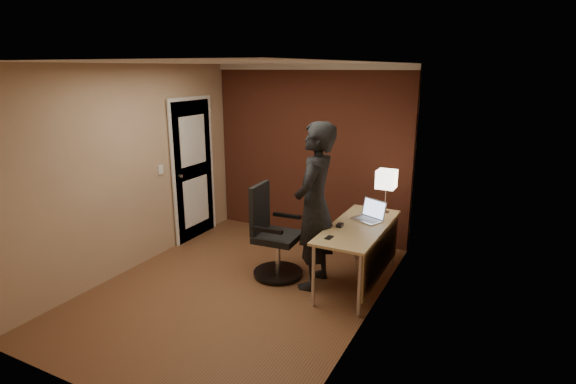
{
  "coord_description": "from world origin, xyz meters",
  "views": [
    {
      "loc": [
        2.62,
        -3.95,
        2.45
      ],
      "look_at": [
        0.35,
        0.55,
        1.05
      ],
      "focal_mm": 28.0,
      "sensor_mm": 36.0,
      "label": 1
    }
  ],
  "objects_px": {
    "mouse": "(340,225)",
    "desk_lamp": "(386,180)",
    "desk": "(364,237)",
    "laptop": "(370,214)",
    "office_chair": "(273,237)",
    "person": "(315,207)",
    "phone": "(329,238)"
  },
  "relations": [
    {
      "from": "desk",
      "to": "laptop",
      "type": "xyz_separation_m",
      "value": [
        -0.02,
        0.25,
        0.19
      ]
    },
    {
      "from": "laptop",
      "to": "person",
      "type": "xyz_separation_m",
      "value": [
        -0.51,
        -0.47,
        0.16
      ]
    },
    {
      "from": "desk_lamp",
      "to": "mouse",
      "type": "bearing_deg",
      "value": -113.8
    },
    {
      "from": "mouse",
      "to": "office_chair",
      "type": "xyz_separation_m",
      "value": [
        -0.81,
        -0.09,
        -0.26
      ]
    },
    {
      "from": "desk",
      "to": "desk_lamp",
      "type": "relative_size",
      "value": 2.8
    },
    {
      "from": "desk",
      "to": "phone",
      "type": "distance_m",
      "value": 0.58
    },
    {
      "from": "desk",
      "to": "desk_lamp",
      "type": "bearing_deg",
      "value": 83.61
    },
    {
      "from": "desk_lamp",
      "to": "office_chair",
      "type": "height_order",
      "value": "desk_lamp"
    },
    {
      "from": "laptop",
      "to": "phone",
      "type": "distance_m",
      "value": 0.8
    },
    {
      "from": "desk_lamp",
      "to": "phone",
      "type": "xyz_separation_m",
      "value": [
        -0.29,
        -1.1,
        -0.41
      ]
    },
    {
      "from": "laptop",
      "to": "person",
      "type": "height_order",
      "value": "person"
    },
    {
      "from": "mouse",
      "to": "laptop",
      "type": "bearing_deg",
      "value": 58.41
    },
    {
      "from": "laptop",
      "to": "office_chair",
      "type": "xyz_separation_m",
      "value": [
        -1.05,
        -0.48,
        -0.31
      ]
    },
    {
      "from": "laptop",
      "to": "phone",
      "type": "bearing_deg",
      "value": -105.39
    },
    {
      "from": "desk",
      "to": "phone",
      "type": "xyz_separation_m",
      "value": [
        -0.23,
        -0.51,
        0.13
      ]
    },
    {
      "from": "laptop",
      "to": "office_chair",
      "type": "distance_m",
      "value": 1.19
    },
    {
      "from": "desk_lamp",
      "to": "person",
      "type": "relative_size",
      "value": 0.28
    },
    {
      "from": "phone",
      "to": "desk",
      "type": "bearing_deg",
      "value": 69.55
    },
    {
      "from": "desk",
      "to": "desk_lamp",
      "type": "xyz_separation_m",
      "value": [
        0.07,
        0.58,
        0.55
      ]
    },
    {
      "from": "office_chair",
      "to": "person",
      "type": "xyz_separation_m",
      "value": [
        0.54,
        0.0,
        0.46
      ]
    },
    {
      "from": "laptop",
      "to": "office_chair",
      "type": "bearing_deg",
      "value": -155.53
    },
    {
      "from": "desk_lamp",
      "to": "laptop",
      "type": "height_order",
      "value": "desk_lamp"
    },
    {
      "from": "laptop",
      "to": "mouse",
      "type": "xyz_separation_m",
      "value": [
        -0.23,
        -0.39,
        -0.05
      ]
    },
    {
      "from": "desk",
      "to": "office_chair",
      "type": "bearing_deg",
      "value": -168.11
    },
    {
      "from": "desk",
      "to": "person",
      "type": "distance_m",
      "value": 0.67
    },
    {
      "from": "desk",
      "to": "laptop",
      "type": "relative_size",
      "value": 3.67
    },
    {
      "from": "laptop",
      "to": "phone",
      "type": "xyz_separation_m",
      "value": [
        -0.21,
        -0.77,
        -0.06
      ]
    },
    {
      "from": "mouse",
      "to": "phone",
      "type": "bearing_deg",
      "value": -86.74
    },
    {
      "from": "desk",
      "to": "office_chair",
      "type": "xyz_separation_m",
      "value": [
        -1.06,
        -0.22,
        -0.11
      ]
    },
    {
      "from": "desk_lamp",
      "to": "phone",
      "type": "bearing_deg",
      "value": -104.94
    },
    {
      "from": "mouse",
      "to": "person",
      "type": "xyz_separation_m",
      "value": [
        -0.27,
        -0.09,
        0.2
      ]
    },
    {
      "from": "mouse",
      "to": "desk_lamp",
      "type": "bearing_deg",
      "value": 65.9
    }
  ]
}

